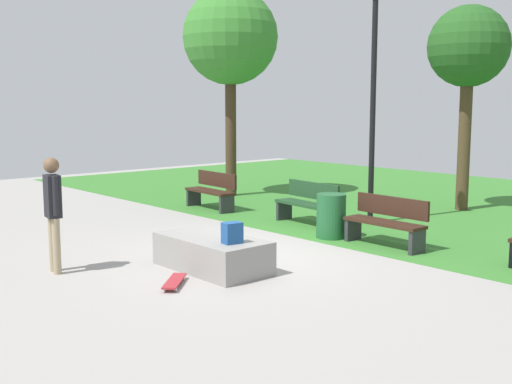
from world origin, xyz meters
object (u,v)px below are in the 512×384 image
Objects in this scene: skater_performing_trick at (53,205)px; lamp_post at (373,85)px; park_bench_center_lawn at (212,190)px; tree_broad_elm at (468,50)px; concrete_ledge at (212,253)px; trash_bin at (331,216)px; park_bench_near_path at (308,202)px; backpack_on_ledge at (232,233)px; skateboard_by_ledge at (174,281)px; tree_tall_oak at (230,39)px; park_bench_far_left at (386,221)px.

lamp_post is (0.63, 6.95, 1.94)m from skater_performing_trick.
tree_broad_elm is at bearing 47.44° from park_bench_center_lawn.
park_bench_center_lawn is at bearing 142.39° from concrete_ledge.
park_bench_center_lawn is 1.88× the size of trash_bin.
skater_performing_trick is at bearing -88.32° from park_bench_near_path.
backpack_on_ledge is 4.51m from park_bench_near_path.
backpack_on_ledge is 0.45× the size of skateboard_by_ledge.
skater_performing_trick is 5.85m from park_bench_near_path.
concrete_ledge is 5.95× the size of backpack_on_ledge.
tree_tall_oak is 1.14× the size of lamp_post.
skateboard_by_ledge is at bearing -69.79° from concrete_ledge.
lamp_post is (-1.40, 5.07, 2.31)m from backpack_on_ledge.
concrete_ledge is at bearing -41.42° from tree_tall_oak.
lamp_post is at bearing -4.26° from tree_tall_oak.
tree_tall_oak is at bearing 163.84° from park_bench_far_left.
park_bench_near_path is at bearing -125.23° from lamp_post.
backpack_on_ledge is 0.06× the size of lamp_post.
tree_broad_elm is 0.86× the size of tree_tall_oak.
backpack_on_ledge is (0.56, -0.05, 0.42)m from concrete_ledge.
park_bench_center_lawn is at bearing 119.89° from skater_performing_trick.
backpack_on_ledge is 2.79m from skater_performing_trick.
park_bench_far_left is at bearing -16.16° from tree_tall_oak.
lamp_post is at bearing 135.53° from park_bench_far_left.
tree_broad_elm is 3.25m from lamp_post.
park_bench_near_path is 0.33× the size of tree_broad_elm.
park_bench_center_lawn is at bearing -50.83° from tree_tall_oak.
tree_broad_elm reaches higher than skater_performing_trick.
concrete_ledge is at bearing 52.83° from skater_performing_trick.
concrete_ledge is 1.06× the size of skater_performing_trick.
tree_tall_oak reaches higher than backpack_on_ledge.
park_bench_far_left is 1.86× the size of trash_bin.
park_bench_center_lawn is 0.32× the size of lamp_post.
concrete_ledge is at bearing -80.53° from lamp_post.
skateboard_by_ledge is at bearing -95.95° from park_bench_far_left.
skater_performing_trick is at bearing -102.14° from trash_bin.
skater_performing_trick reaches higher than skateboard_by_ledge.
lamp_post is (-1.65, 1.62, 2.51)m from park_bench_far_left.
park_bench_near_path is at bearing -18.81° from tree_tall_oak.
park_bench_far_left is at bearing -1.81° from park_bench_center_lawn.
park_bench_far_left is at bearing 84.05° from skateboard_by_ledge.
backpack_on_ledge is 3.39m from trash_bin.
backpack_on_ledge is at bearing -74.15° from trash_bin.
tree_tall_oak is at bearing 175.74° from lamp_post.
skateboard_by_ledge is at bearing 28.03° from skater_performing_trick.
park_bench_near_path is at bearing 112.90° from concrete_ledge.
concrete_ledge is 1.18× the size of park_bench_far_left.
lamp_post is 5.82× the size of trash_bin.
trash_bin is at bearing 23.92° from backpack_on_ledge.
lamp_post reaches higher than park_bench_far_left.
tree_tall_oak is (-6.49, 6.38, 4.31)m from skateboard_by_ledge.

